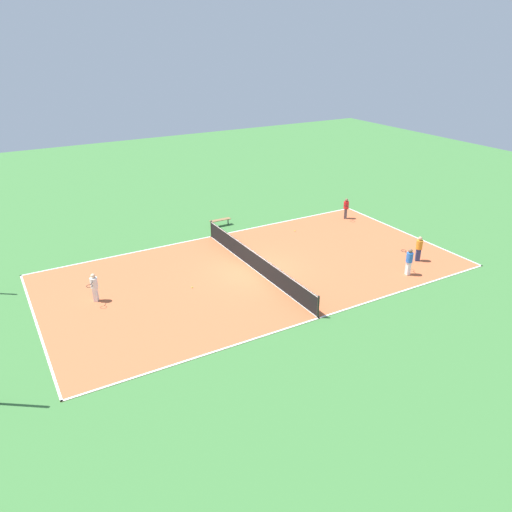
# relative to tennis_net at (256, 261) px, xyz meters

# --- Properties ---
(ground_plane) EXTENTS (80.00, 80.00, 0.00)m
(ground_plane) POSITION_rel_tennis_net_xyz_m (0.00, 0.00, -0.59)
(ground_plane) COLOR #3D7538
(court_surface) EXTENTS (11.78, 22.94, 0.02)m
(court_surface) POSITION_rel_tennis_net_xyz_m (0.00, 0.00, -0.58)
(court_surface) COLOR #C66038
(court_surface) RESTS_ON ground_plane
(tennis_net) EXTENTS (11.58, 0.10, 1.11)m
(tennis_net) POSITION_rel_tennis_net_xyz_m (0.00, 0.00, 0.00)
(tennis_net) COLOR black
(tennis_net) RESTS_ON court_surface
(bench) EXTENTS (0.36, 1.49, 0.45)m
(bench) POSITION_rel_tennis_net_xyz_m (7.36, -1.42, -0.20)
(bench) COLOR olive
(bench) RESTS_ON ground_plane
(player_center_orange) EXTENTS (0.50, 0.50, 1.50)m
(player_center_orange) POSITION_rel_tennis_net_xyz_m (-3.54, -8.75, 0.28)
(player_center_orange) COLOR navy
(player_center_orange) RESTS_ON court_surface
(player_near_blue) EXTENTS (0.98, 0.53, 1.52)m
(player_near_blue) POSITION_rel_tennis_net_xyz_m (-4.56, -6.92, 0.30)
(player_near_blue) COLOR white
(player_near_blue) RESTS_ON court_surface
(player_coach_red) EXTENTS (0.92, 0.86, 1.47)m
(player_coach_red) POSITION_rel_tennis_net_xyz_m (4.21, -9.76, 0.27)
(player_coach_red) COLOR #4C4C51
(player_coach_red) RESTS_ON court_surface
(player_near_white) EXTENTS (0.97, 0.77, 1.47)m
(player_near_white) POSITION_rel_tennis_net_xyz_m (0.95, 8.53, 0.27)
(player_near_white) COLOR white
(player_near_white) RESTS_ON court_surface
(tennis_ball_right_alley) EXTENTS (0.07, 0.07, 0.07)m
(tennis_ball_right_alley) POSITION_rel_tennis_net_xyz_m (3.90, -5.23, -0.53)
(tennis_ball_right_alley) COLOR #CCE033
(tennis_ball_right_alley) RESTS_ON court_surface
(tennis_ball_far_baseline) EXTENTS (0.07, 0.07, 0.07)m
(tennis_ball_far_baseline) POSITION_rel_tennis_net_xyz_m (-0.16, 3.91, -0.53)
(tennis_ball_far_baseline) COLOR #CCE033
(tennis_ball_far_baseline) RESTS_ON court_surface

